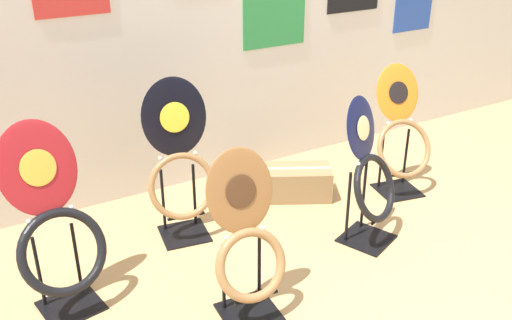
# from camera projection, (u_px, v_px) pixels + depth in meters

# --- Properties ---
(toilet_seat_display_jazz_black) EXTENTS (0.42, 0.32, 0.97)m
(toilet_seat_display_jazz_black) POSITION_uv_depth(u_px,v_px,m) (179.00, 163.00, 3.31)
(toilet_seat_display_jazz_black) COLOR black
(toilet_seat_display_jazz_black) RESTS_ON ground_plane
(toilet_seat_display_crimson_swirl) EXTENTS (0.46, 0.43, 0.96)m
(toilet_seat_display_crimson_swirl) POSITION_uv_depth(u_px,v_px,m) (56.00, 231.00, 2.73)
(toilet_seat_display_crimson_swirl) COLOR black
(toilet_seat_display_crimson_swirl) RESTS_ON ground_plane
(toilet_seat_display_navy_moon) EXTENTS (0.45, 0.39, 0.88)m
(toilet_seat_display_navy_moon) POSITION_uv_depth(u_px,v_px,m) (370.00, 176.00, 3.28)
(toilet_seat_display_navy_moon) COLOR black
(toilet_seat_display_navy_moon) RESTS_ON ground_plane
(toilet_seat_display_orange_sun) EXTENTS (0.44, 0.41, 0.87)m
(toilet_seat_display_orange_sun) POSITION_uv_depth(u_px,v_px,m) (401.00, 137.00, 3.85)
(toilet_seat_display_orange_sun) COLOR black
(toilet_seat_display_orange_sun) RESTS_ON ground_plane
(toilet_seat_display_woodgrain) EXTENTS (0.37, 0.33, 0.85)m
(toilet_seat_display_woodgrain) POSITION_uv_depth(u_px,v_px,m) (247.00, 245.00, 2.69)
(toilet_seat_display_woodgrain) COLOR black
(toilet_seat_display_woodgrain) RESTS_ON ground_plane
(storage_box) EXTENTS (0.52, 0.43, 0.22)m
(storage_box) POSITION_uv_depth(u_px,v_px,m) (297.00, 182.00, 3.89)
(storage_box) COLOR #93754C
(storage_box) RESTS_ON ground_plane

